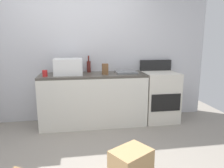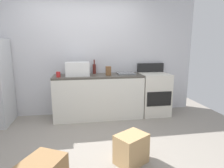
# 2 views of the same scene
# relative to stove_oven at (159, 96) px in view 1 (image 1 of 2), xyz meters

# --- Properties ---
(ground_plane) EXTENTS (6.00, 6.00, 0.00)m
(ground_plane) POSITION_rel_stove_oven_xyz_m (-1.52, -1.21, -0.47)
(ground_plane) COLOR gray
(wall_back) EXTENTS (5.00, 0.10, 2.60)m
(wall_back) POSITION_rel_stove_oven_xyz_m (-1.52, 0.34, 0.83)
(wall_back) COLOR silver
(wall_back) RESTS_ON ground_plane
(kitchen_counter) EXTENTS (1.80, 0.60, 0.90)m
(kitchen_counter) POSITION_rel_stove_oven_xyz_m (-1.22, -0.01, -0.02)
(kitchen_counter) COLOR silver
(kitchen_counter) RESTS_ON ground_plane
(stove_oven) EXTENTS (0.60, 0.61, 1.10)m
(stove_oven) POSITION_rel_stove_oven_xyz_m (0.00, 0.00, 0.00)
(stove_oven) COLOR silver
(stove_oven) RESTS_ON ground_plane
(microwave) EXTENTS (0.46, 0.34, 0.27)m
(microwave) POSITION_rel_stove_oven_xyz_m (-1.63, -0.02, 0.57)
(microwave) COLOR white
(microwave) RESTS_ON kitchen_counter
(sink_basin) EXTENTS (0.36, 0.32, 0.03)m
(sink_basin) POSITION_rel_stove_oven_xyz_m (-0.63, 0.01, 0.45)
(sink_basin) COLOR slate
(sink_basin) RESTS_ON kitchen_counter
(wine_bottle) EXTENTS (0.07, 0.07, 0.30)m
(wine_bottle) POSITION_rel_stove_oven_xyz_m (-1.28, 0.21, 0.54)
(wine_bottle) COLOR #591E19
(wine_bottle) RESTS_ON kitchen_counter
(coffee_mug) EXTENTS (0.08, 0.08, 0.10)m
(coffee_mug) POSITION_rel_stove_oven_xyz_m (-1.99, -0.14, 0.48)
(coffee_mug) COLOR red
(coffee_mug) RESTS_ON kitchen_counter
(knife_block) EXTENTS (0.10, 0.10, 0.18)m
(knife_block) POSITION_rel_stove_oven_xyz_m (-1.02, -0.08, 0.52)
(knife_block) COLOR brown
(knife_block) RESTS_ON kitchen_counter
(cardboard_box_medium) EXTENTS (0.48, 0.45, 0.39)m
(cardboard_box_medium) POSITION_rel_stove_oven_xyz_m (-0.97, -1.71, -0.27)
(cardboard_box_medium) COLOR tan
(cardboard_box_medium) RESTS_ON ground_plane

